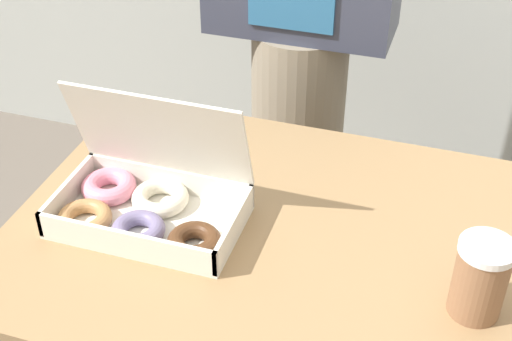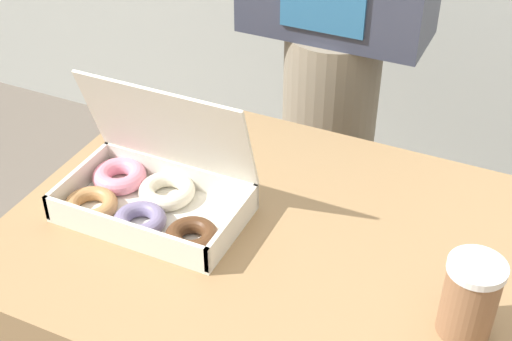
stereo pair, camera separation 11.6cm
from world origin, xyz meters
The scene contains 3 objects.
donut_box centered at (-0.30, -0.04, 0.79)m, with size 0.33×0.22×0.24m.
coffee_cup centered at (0.27, -0.08, 0.82)m, with size 0.08×0.08×0.13m.
person_customer centered at (-0.20, 0.66, 0.87)m, with size 0.45×0.24×1.61m.
Camera 1 is at (0.19, -0.91, 1.56)m, focal length 50.00 mm.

